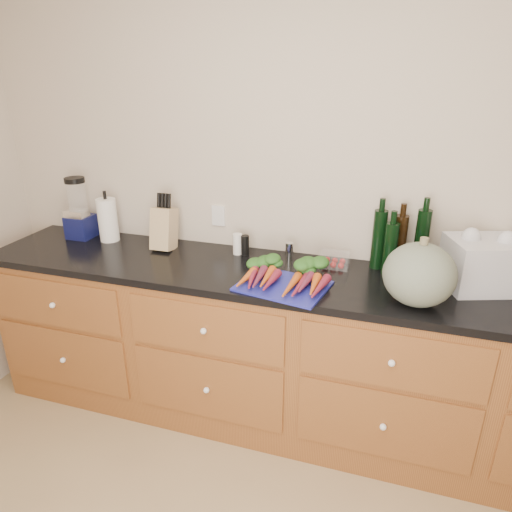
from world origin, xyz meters
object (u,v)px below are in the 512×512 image
(carrots, at_px, (286,276))
(squash, at_px, (419,275))
(knife_block, at_px, (164,229))
(tomato_box, at_px, (334,260))
(cutting_board, at_px, (283,286))
(blender_appliance, at_px, (79,212))
(paper_towel, at_px, (108,220))

(carrots, xyz_separation_m, squash, (0.61, -0.04, 0.10))
(carrots, height_order, squash, squash)
(knife_block, xyz_separation_m, tomato_box, (0.99, 0.03, -0.09))
(cutting_board, bearing_deg, blender_appliance, 167.04)
(paper_towel, xyz_separation_m, tomato_box, (1.38, 0.01, -0.10))
(carrots, distance_m, squash, 0.62)
(blender_appliance, height_order, tomato_box, blender_appliance)
(carrots, bearing_deg, knife_block, 162.50)
(squash, height_order, paper_towel, squash)
(squash, relative_size, knife_block, 1.31)
(tomato_box, bearing_deg, paper_towel, -179.59)
(carrots, bearing_deg, blender_appliance, 169.04)
(squash, distance_m, tomato_box, 0.53)
(cutting_board, distance_m, blender_appliance, 1.43)
(squash, distance_m, knife_block, 1.43)
(carrots, bearing_deg, tomato_box, 54.43)
(cutting_board, bearing_deg, tomato_box, 58.81)
(cutting_board, bearing_deg, knife_block, 159.23)
(cutting_board, relative_size, carrots, 0.93)
(blender_appliance, bearing_deg, cutting_board, -12.96)
(carrots, bearing_deg, paper_towel, 167.16)
(knife_block, height_order, tomato_box, knife_block)
(cutting_board, bearing_deg, carrots, 90.00)
(squash, relative_size, blender_appliance, 0.84)
(paper_towel, bearing_deg, squash, -9.66)
(cutting_board, distance_m, carrots, 0.06)
(blender_appliance, relative_size, paper_towel, 1.44)
(carrots, relative_size, squash, 1.41)
(paper_towel, xyz_separation_m, knife_block, (0.39, -0.02, -0.01))
(cutting_board, xyz_separation_m, blender_appliance, (-1.38, 0.32, 0.16))
(paper_towel, relative_size, tomato_box, 1.70)
(blender_appliance, distance_m, knife_block, 0.59)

